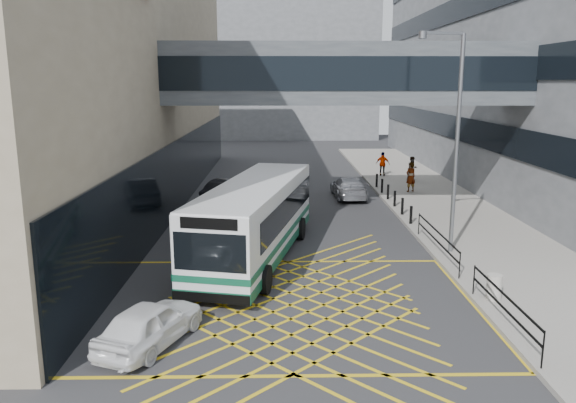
{
  "coord_description": "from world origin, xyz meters",
  "views": [
    {
      "loc": [
        -0.35,
        -17.14,
        7.12
      ],
      "look_at": [
        0.0,
        4.0,
        2.6
      ],
      "focal_mm": 35.0,
      "sensor_mm": 36.0,
      "label": 1
    }
  ],
  "objects_px": {
    "car_white": "(150,323)",
    "litter_bin": "(494,287)",
    "car_silver": "(349,187)",
    "pedestrian_a": "(411,177)",
    "bus": "(256,218)",
    "car_dark": "(230,191)",
    "street_lamp": "(453,131)",
    "pedestrian_b": "(412,169)",
    "pedestrian_c": "(383,164)"
  },
  "relations": [
    {
      "from": "car_white",
      "to": "litter_bin",
      "type": "distance_m",
      "value": 10.91
    },
    {
      "from": "car_silver",
      "to": "pedestrian_a",
      "type": "relative_size",
      "value": 2.4
    },
    {
      "from": "car_white",
      "to": "car_silver",
      "type": "height_order",
      "value": "car_silver"
    },
    {
      "from": "bus",
      "to": "car_dark",
      "type": "height_order",
      "value": "bus"
    },
    {
      "from": "car_silver",
      "to": "bus",
      "type": "bearing_deg",
      "value": 64.6
    },
    {
      "from": "street_lamp",
      "to": "car_silver",
      "type": "bearing_deg",
      "value": 88.68
    },
    {
      "from": "car_white",
      "to": "pedestrian_b",
      "type": "distance_m",
      "value": 28.43
    },
    {
      "from": "street_lamp",
      "to": "car_white",
      "type": "bearing_deg",
      "value": -156.47
    },
    {
      "from": "car_silver",
      "to": "car_dark",
      "type": "bearing_deg",
      "value": 10.59
    },
    {
      "from": "car_silver",
      "to": "pedestrian_a",
      "type": "distance_m",
      "value": 4.31
    },
    {
      "from": "street_lamp",
      "to": "pedestrian_b",
      "type": "xyz_separation_m",
      "value": [
        2.58,
        17.18,
        -4.18
      ]
    },
    {
      "from": "car_dark",
      "to": "pedestrian_b",
      "type": "bearing_deg",
      "value": -129.99
    },
    {
      "from": "street_lamp",
      "to": "pedestrian_c",
      "type": "bearing_deg",
      "value": 73.72
    },
    {
      "from": "litter_bin",
      "to": "pedestrian_c",
      "type": "distance_m",
      "value": 24.62
    },
    {
      "from": "bus",
      "to": "car_white",
      "type": "distance_m",
      "value": 8.25
    },
    {
      "from": "pedestrian_a",
      "to": "pedestrian_c",
      "type": "xyz_separation_m",
      "value": [
        -0.66,
        6.28,
        -0.06
      ]
    },
    {
      "from": "car_silver",
      "to": "pedestrian_c",
      "type": "xyz_separation_m",
      "value": [
        3.48,
        7.42,
        0.35
      ]
    },
    {
      "from": "pedestrian_b",
      "to": "pedestrian_c",
      "type": "distance_m",
      "value": 2.77
    },
    {
      "from": "bus",
      "to": "car_dark",
      "type": "xyz_separation_m",
      "value": [
        -2.0,
        10.58,
        -0.93
      ]
    },
    {
      "from": "bus",
      "to": "car_dark",
      "type": "distance_m",
      "value": 10.8
    },
    {
      "from": "car_silver",
      "to": "street_lamp",
      "type": "distance_m",
      "value": 13.01
    },
    {
      "from": "car_dark",
      "to": "pedestrian_c",
      "type": "distance_m",
      "value": 14.05
    },
    {
      "from": "pedestrian_a",
      "to": "pedestrian_c",
      "type": "height_order",
      "value": "pedestrian_a"
    },
    {
      "from": "car_white",
      "to": "pedestrian_c",
      "type": "height_order",
      "value": "pedestrian_c"
    },
    {
      "from": "pedestrian_b",
      "to": "litter_bin",
      "type": "bearing_deg",
      "value": -127.2
    },
    {
      "from": "bus",
      "to": "pedestrian_c",
      "type": "bearing_deg",
      "value": 78.22
    },
    {
      "from": "car_silver",
      "to": "litter_bin",
      "type": "bearing_deg",
      "value": 96.76
    },
    {
      "from": "car_silver",
      "to": "pedestrian_c",
      "type": "bearing_deg",
      "value": -117.12
    },
    {
      "from": "car_dark",
      "to": "pedestrian_b",
      "type": "xyz_separation_m",
      "value": [
        12.49,
        6.89,
        0.26
      ]
    },
    {
      "from": "car_dark",
      "to": "pedestrian_c",
      "type": "relative_size",
      "value": 2.73
    },
    {
      "from": "bus",
      "to": "car_silver",
      "type": "bearing_deg",
      "value": 78.87
    },
    {
      "from": "pedestrian_a",
      "to": "pedestrian_c",
      "type": "relative_size",
      "value": 1.06
    },
    {
      "from": "street_lamp",
      "to": "pedestrian_b",
      "type": "bearing_deg",
      "value": 67.67
    },
    {
      "from": "litter_bin",
      "to": "pedestrian_a",
      "type": "xyz_separation_m",
      "value": [
        1.49,
        18.32,
        0.54
      ]
    },
    {
      "from": "pedestrian_c",
      "to": "litter_bin",
      "type": "bearing_deg",
      "value": 108.89
    },
    {
      "from": "street_lamp",
      "to": "pedestrian_a",
      "type": "height_order",
      "value": "street_lamp"
    },
    {
      "from": "bus",
      "to": "car_silver",
      "type": "distance_m",
      "value": 13.33
    },
    {
      "from": "car_white",
      "to": "pedestrian_c",
      "type": "bearing_deg",
      "value": -90.67
    },
    {
      "from": "litter_bin",
      "to": "car_silver",
      "type": "bearing_deg",
      "value": 98.76
    },
    {
      "from": "bus",
      "to": "car_dark",
      "type": "bearing_deg",
      "value": 112.96
    },
    {
      "from": "pedestrian_a",
      "to": "car_white",
      "type": "bearing_deg",
      "value": 37.42
    },
    {
      "from": "car_dark",
      "to": "car_silver",
      "type": "distance_m",
      "value": 7.46
    },
    {
      "from": "bus",
      "to": "pedestrian_b",
      "type": "xyz_separation_m",
      "value": [
        10.5,
        17.46,
        -0.68
      ]
    },
    {
      "from": "car_white",
      "to": "pedestrian_b",
      "type": "relative_size",
      "value": 2.34
    },
    {
      "from": "pedestrian_a",
      "to": "pedestrian_b",
      "type": "distance_m",
      "value": 4.27
    },
    {
      "from": "street_lamp",
      "to": "pedestrian_c",
      "type": "height_order",
      "value": "street_lamp"
    },
    {
      "from": "car_white",
      "to": "pedestrian_a",
      "type": "height_order",
      "value": "pedestrian_a"
    },
    {
      "from": "car_white",
      "to": "car_dark",
      "type": "height_order",
      "value": "car_dark"
    },
    {
      "from": "bus",
      "to": "pedestrian_b",
      "type": "height_order",
      "value": "bus"
    },
    {
      "from": "car_silver",
      "to": "pedestrian_c",
      "type": "distance_m",
      "value": 8.2
    }
  ]
}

